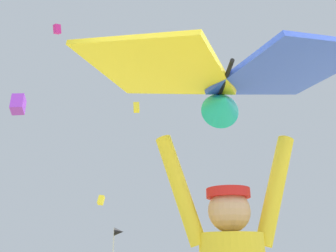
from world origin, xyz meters
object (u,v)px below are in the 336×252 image
Objects in this scene: distant_kite_yellow_overhead_distant at (101,200)px; marker_flag at (118,237)px; distant_kite_purple_mid_right at (18,104)px; held_stunt_kite at (223,78)px; distant_kite_yellow_high_right at (136,107)px; distant_kite_magenta_low_right at (57,29)px.

distant_kite_yellow_overhead_distant is 24.28m from marker_flag.
distant_kite_yellow_overhead_distant is at bearing 69.78° from distant_kite_purple_mid_right.
held_stunt_kite is 0.92× the size of marker_flag.
distant_kite_yellow_overhead_distant is (-3.11, 1.93, -9.39)m from distant_kite_yellow_high_right.
distant_kite_magenta_low_right is (1.59, 0.79, 6.61)m from distant_kite_purple_mid_right.
marker_flag is at bearing -84.99° from distant_kite_yellow_overhead_distant.
distant_kite_yellow_high_right is at bearing 58.75° from distant_kite_magenta_low_right.
distant_kite_yellow_high_right is 10.08m from distant_kite_yellow_overhead_distant.
distant_kite_yellow_overhead_distant reaches higher than held_stunt_kite.
held_stunt_kite is 33.08m from distant_kite_yellow_overhead_distant.
distant_kite_purple_mid_right is at bearing -110.22° from distant_kite_yellow_overhead_distant.
distant_kite_magenta_low_right is 19.71m from marker_flag.
marker_flag is at bearing -92.69° from distant_kite_yellow_high_right.
distant_kite_magenta_low_right reaches higher than distant_kite_purple_mid_right.
distant_kite_yellow_high_right is at bearing 87.31° from marker_flag.
distant_kite_purple_mid_right is (-7.66, 19.43, 8.08)m from held_stunt_kite.
distant_kite_purple_mid_right is (-8.01, -11.37, -5.20)m from distant_kite_yellow_high_right.
held_stunt_kite is 1.76× the size of distant_kite_yellow_overhead_distant.
marker_flag is (6.98, -10.48, -8.62)m from distant_kite_purple_mid_right.
held_stunt_kite is 33.55m from distant_kite_yellow_high_right.
held_stunt_kite is 9.00m from marker_flag.
distant_kite_purple_mid_right is at bearing -125.17° from distant_kite_yellow_high_right.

